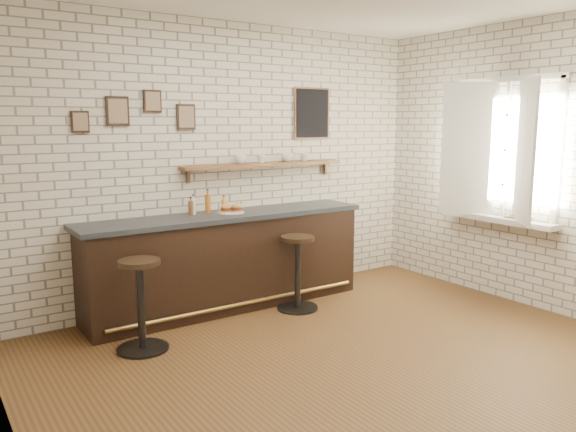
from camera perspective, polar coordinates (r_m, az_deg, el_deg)
name	(u,v)px	position (r m, az deg, el deg)	size (l,w,h in m)	color
ground	(345,356)	(4.89, 5.80, -14.01)	(5.00, 5.00, 0.00)	brown
bar_counter	(227,261)	(5.96, -6.18, -4.52)	(3.10, 0.65, 1.01)	black
sandwich_plate	(231,212)	(5.90, -5.84, 0.38)	(0.28, 0.28, 0.01)	white
ciabatta_sandwich	(232,208)	(5.90, -5.76, 0.82)	(0.26, 0.18, 0.08)	tan
potato_chips	(229,212)	(5.89, -6.00, 0.44)	(0.25, 0.18, 0.00)	gold
bitters_bottle_brown	(191,208)	(5.81, -9.83, 0.85)	(0.06, 0.06, 0.19)	brown
bitters_bottle_white	(193,206)	(5.82, -9.61, 0.96)	(0.05, 0.05, 0.21)	white
bitters_bottle_amber	(208,203)	(5.89, -8.14, 1.27)	(0.06, 0.06, 0.25)	#AD651C
condiment_bottle_yellow	(224,205)	(5.98, -6.52, 1.13)	(0.05, 0.05, 0.17)	gold
bar_stool_left	(141,302)	(5.01, -14.72, -8.45)	(0.44, 0.44, 0.80)	black
bar_stool_right	(298,270)	(5.89, 0.98, -5.53)	(0.45, 0.45, 0.78)	black
wall_shelf	(265,165)	(6.28, -2.34, 5.21)	(2.00, 0.18, 0.18)	brown
shelf_cup_a	(241,159)	(6.11, -4.84, 5.76)	(0.13, 0.13, 0.10)	white
shelf_cup_b	(261,159)	(6.24, -2.77, 5.81)	(0.10, 0.10, 0.09)	white
shelf_cup_c	(288,157)	(6.44, -0.04, 5.97)	(0.13, 0.13, 0.10)	white
shelf_cup_d	(304,157)	(6.57, 1.66, 5.99)	(0.10, 0.10, 0.09)	white
back_wall_decor	(247,113)	(6.24, -4.14, 10.39)	(2.96, 0.02, 0.56)	black
window_sill	(498,219)	(6.56, 20.53, -0.29)	(0.20, 1.35, 0.06)	white
casement_window	(499,150)	(6.44, 20.69, 6.26)	(0.40, 1.30, 1.56)	white
book_lower	(514,218)	(6.42, 21.95, -0.20)	(0.19, 0.25, 0.02)	tan
book_upper	(514,216)	(6.41, 21.97, -0.02)	(0.16, 0.23, 0.02)	tan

